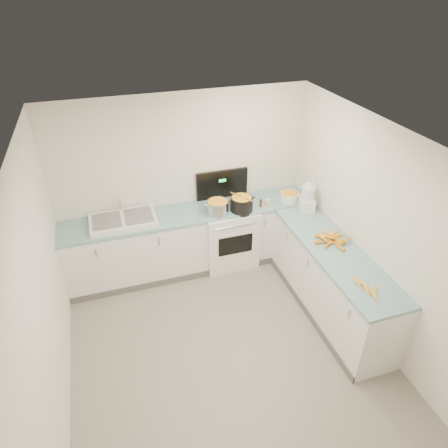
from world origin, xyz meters
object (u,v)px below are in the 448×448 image
object	(u,v)px
steel_pot	(218,208)
extract_bottle	(261,204)
sink	(123,220)
spice_jar	(267,203)
stove	(228,234)
black_pot	(242,205)
food_processor	(307,199)
mixing_bowl	(290,197)

from	to	relation	value
steel_pot	extract_bottle	bearing A→B (deg)	-0.22
sink	spice_jar	distance (m)	1.98
steel_pot	extract_bottle	distance (m)	0.63
stove	black_pot	size ratio (longest dim) A/B	4.42
stove	steel_pot	world-z (taller)	stove
spice_jar	food_processor	world-z (taller)	food_processor
stove	black_pot	world-z (taller)	stove
steel_pot	mixing_bowl	size ratio (longest dim) A/B	1.10
mixing_bowl	extract_bottle	distance (m)	0.47
extract_bottle	steel_pot	bearing A→B (deg)	179.78
black_pot	extract_bottle	world-z (taller)	black_pot
food_processor	steel_pot	bearing A→B (deg)	167.41
steel_pot	food_processor	size ratio (longest dim) A/B	0.73
steel_pot	mixing_bowl	world-z (taller)	steel_pot
spice_jar	steel_pot	bearing A→B (deg)	179.11
food_processor	extract_bottle	bearing A→B (deg)	155.04
stove	steel_pot	size ratio (longest dim) A/B	4.66
extract_bottle	black_pot	bearing A→B (deg)	-177.98
stove	food_processor	bearing A→B (deg)	-22.38
food_processor	stove	bearing A→B (deg)	157.62
sink	steel_pot	bearing A→B (deg)	-7.31
mixing_bowl	sink	bearing A→B (deg)	177.06
black_pot	food_processor	xyz separation A→B (m)	(0.86, -0.26, 0.08)
sink	spice_jar	size ratio (longest dim) A/B	10.24
steel_pot	black_pot	xyz separation A→B (m)	(0.34, -0.01, 0.00)
spice_jar	black_pot	bearing A→B (deg)	-179.80
black_pot	extract_bottle	distance (m)	0.29
stove	black_pot	bearing A→B (deg)	-47.99
steel_pot	extract_bottle	world-z (taller)	steel_pot
spice_jar	food_processor	xyz separation A→B (m)	(0.48, -0.26, 0.13)
black_pot	spice_jar	distance (m)	0.39
mixing_bowl	spice_jar	bearing A→B (deg)	-172.03
black_pot	mixing_bowl	xyz separation A→B (m)	(0.75, 0.05, -0.03)
black_pot	food_processor	distance (m)	0.90
sink	black_pot	xyz separation A→B (m)	(1.59, -0.17, 0.05)
sink	steel_pot	world-z (taller)	sink
sink	steel_pot	distance (m)	1.26
sink	black_pot	bearing A→B (deg)	-6.21
black_pot	mixing_bowl	distance (m)	0.76
mixing_bowl	steel_pot	bearing A→B (deg)	-177.89
mixing_bowl	stove	bearing A→B (deg)	173.34
stove	black_pot	xyz separation A→B (m)	(0.14, -0.16, 0.56)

